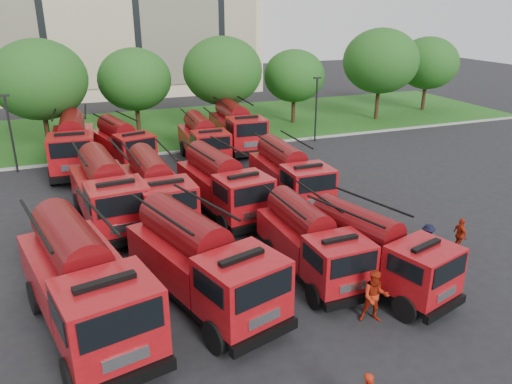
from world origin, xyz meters
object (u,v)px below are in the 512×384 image
at_px(fire_truck_4, 107,191).
at_px(firefighter_4, 187,281).
at_px(fire_truck_0, 84,282).
at_px(firefighter_3, 425,257).
at_px(fire_truck_7, 289,174).
at_px(firefighter_2, 458,251).
at_px(fire_truck_3, 375,250).
at_px(firefighter_1, 373,320).
at_px(fire_truck_5, 156,190).
at_px(fire_truck_11, 237,127).
at_px(fire_truck_9, 123,143).
at_px(fire_truck_10, 203,139).
at_px(fire_truck_2, 311,241).
at_px(firefighter_5, 289,201).
at_px(fire_truck_6, 222,184).
at_px(fire_truck_1, 201,262).
at_px(fire_truck_8, 73,144).

bearing_deg(fire_truck_4, firefighter_4, -77.34).
xyz_separation_m(fire_truck_0, firefighter_3, (14.13, 0.01, -1.83)).
relative_size(fire_truck_7, firefighter_2, 4.40).
distance_m(fire_truck_3, firefighter_1, 2.93).
relative_size(fire_truck_5, firefighter_2, 4.70).
relative_size(fire_truck_5, firefighter_1, 3.76).
bearing_deg(fire_truck_4, fire_truck_11, 40.06).
bearing_deg(fire_truck_4, fire_truck_9, 73.11).
bearing_deg(fire_truck_0, fire_truck_10, 50.52).
height_order(fire_truck_2, firefighter_5, fire_truck_2).
xyz_separation_m(fire_truck_0, firefighter_5, (11.30, 8.27, -1.83)).
bearing_deg(fire_truck_6, fire_truck_3, -77.39).
xyz_separation_m(fire_truck_0, fire_truck_11, (12.11, 19.56, -0.12)).
bearing_deg(fire_truck_10, fire_truck_7, -72.97).
distance_m(fire_truck_4, fire_truck_6, 5.80).
height_order(fire_truck_4, firefighter_1, fire_truck_4).
distance_m(fire_truck_4, firefighter_4, 7.46).
xyz_separation_m(fire_truck_2, fire_truck_7, (2.58, 7.72, 0.12)).
bearing_deg(fire_truck_1, fire_truck_2, -10.82).
relative_size(fire_truck_10, firefighter_2, 4.35).
bearing_deg(fire_truck_10, fire_truck_5, -116.80).
xyz_separation_m(fire_truck_3, fire_truck_11, (1.40, 20.57, 0.22)).
xyz_separation_m(fire_truck_1, firefighter_1, (5.28, -3.29, -1.71)).
bearing_deg(firefighter_2, fire_truck_6, 57.37).
xyz_separation_m(fire_truck_3, firefighter_3, (3.42, 1.02, -1.49)).
height_order(fire_truck_1, fire_truck_3, fire_truck_1).
bearing_deg(fire_truck_9, fire_truck_1, -102.21).
relative_size(fire_truck_2, fire_truck_7, 0.93).
distance_m(fire_truck_11, firefighter_2, 20.00).
height_order(fire_truck_6, firefighter_3, fire_truck_6).
bearing_deg(fire_truck_1, fire_truck_4, 89.36).
xyz_separation_m(fire_truck_9, firefighter_4, (0.33, -16.76, -1.52)).
bearing_deg(fire_truck_8, fire_truck_11, 8.35).
relative_size(fire_truck_2, firefighter_4, 4.30).
bearing_deg(firefighter_3, fire_truck_1, -20.20).
bearing_deg(firefighter_4, fire_truck_7, -100.09).
relative_size(fire_truck_4, firefighter_4, 5.21).
bearing_deg(fire_truck_6, fire_truck_2, -86.94).
relative_size(fire_truck_7, firefighter_1, 3.52).
relative_size(fire_truck_8, firefighter_4, 5.32).
height_order(fire_truck_2, fire_truck_10, fire_truck_10).
xyz_separation_m(firefighter_3, firefighter_5, (-2.83, 8.25, 0.00)).
relative_size(fire_truck_0, firefighter_2, 5.34).
height_order(fire_truck_8, fire_truck_11, fire_truck_8).
xyz_separation_m(firefighter_1, firefighter_4, (-5.49, 4.99, 0.00)).
height_order(fire_truck_3, firefighter_5, fire_truck_3).
height_order(fire_truck_0, fire_truck_1, fire_truck_0).
distance_m(fire_truck_8, firefighter_5, 15.11).
bearing_deg(firefighter_5, fire_truck_10, -81.35).
relative_size(firefighter_1, firefighter_5, 1.04).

